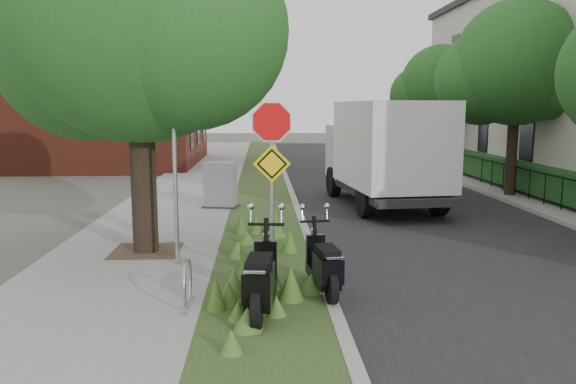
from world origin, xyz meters
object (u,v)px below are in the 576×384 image
scooter_far (325,271)px  utility_cabinet (221,186)px  scooter_near (261,286)px  box_truck (385,149)px  sign_assembly (272,154)px

scooter_far → utility_cabinet: 8.45m
scooter_near → box_truck: (3.87, 9.54, 1.26)m
scooter_near → box_truck: 10.37m
sign_assembly → scooter_near: bearing=-97.2°
scooter_near → scooter_far: size_ratio=1.12×
sign_assembly → scooter_far: 2.11m
sign_assembly → utility_cabinet: bearing=100.7°
scooter_far → box_truck: (2.85, 8.66, 1.31)m
scooter_near → utility_cabinet: size_ratio=1.41×
sign_assembly → utility_cabinet: sign_assembly is taller
utility_cabinet → box_truck: bearing=5.7°
scooter_far → box_truck: box_truck is taller
scooter_far → sign_assembly: bearing=139.0°
box_truck → sign_assembly: bearing=-114.8°
sign_assembly → scooter_near: sign_assembly is taller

